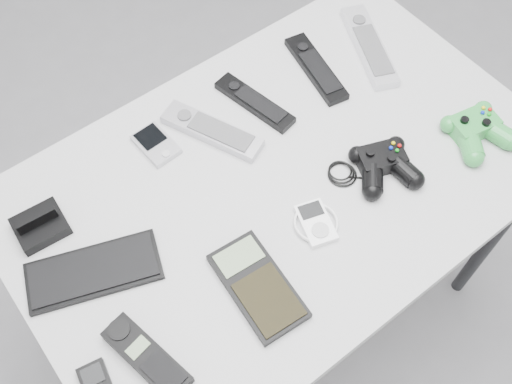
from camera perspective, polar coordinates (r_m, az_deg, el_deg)
floor at (r=1.86m, az=1.32°, el=-7.70°), size 3.50×3.50×0.00m
desk at (r=1.24m, az=2.26°, el=-0.05°), size 1.07×0.69×0.71m
pda_keyboard at (r=1.12m, az=-15.20°, el=-7.27°), size 0.26×0.18×0.01m
dock_bracket at (r=1.17m, az=-20.01°, el=-2.78°), size 0.10×0.09×0.05m
pda at (r=1.23m, az=-9.51°, el=4.53°), size 0.07×0.10×0.02m
remote_silver_a at (r=1.23m, az=-4.22°, el=5.89°), size 0.14×0.22×0.02m
remote_black_a at (r=1.28m, az=-0.14°, el=8.57°), size 0.08×0.20×0.02m
remote_black_b at (r=1.35m, az=5.73°, el=11.68°), size 0.09×0.21×0.02m
remote_silver_b at (r=1.41m, az=10.72°, el=13.55°), size 0.15×0.25×0.02m
cordless_handset at (r=1.04m, az=-10.37°, el=-15.20°), size 0.08×0.17×0.03m
calculator at (r=1.06m, az=0.17°, el=-8.91°), size 0.11×0.20×0.02m
mp3_player at (r=1.13m, az=5.73°, el=-2.92°), size 0.11×0.11×0.02m
controller_black at (r=1.20m, az=12.09°, el=2.70°), size 0.25×0.20×0.04m
controller_green at (r=1.30m, az=20.37°, el=5.67°), size 0.16×0.16×0.04m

